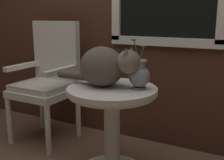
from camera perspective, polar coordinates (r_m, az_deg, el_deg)
name	(u,v)px	position (r m, az deg, el deg)	size (l,w,h in m)	color
wicker_side_table	(112,117)	(1.90, 0.00, -7.54)	(0.59, 0.59, 0.63)	silver
wicker_chair	(48,77)	(2.54, -12.67, 0.63)	(0.48, 0.46, 1.04)	silver
cat	(105,66)	(1.84, -1.49, 2.80)	(0.60, 0.27, 0.27)	brown
pewter_vase_with_ivy	(139,74)	(1.79, 5.51, 1.17)	(0.14, 0.14, 0.32)	gray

